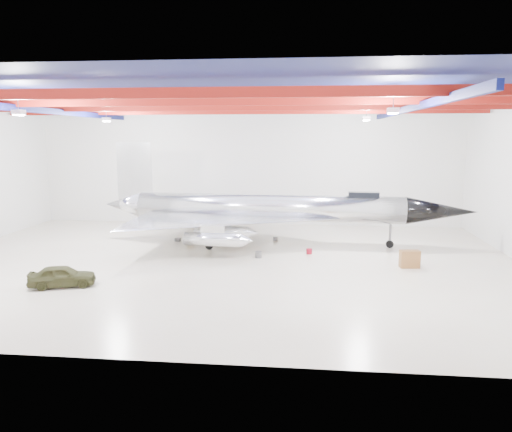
# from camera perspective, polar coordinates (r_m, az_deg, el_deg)

# --- Properties ---
(floor) EXTENTS (40.00, 40.00, 0.00)m
(floor) POSITION_cam_1_polar(r_m,az_deg,el_deg) (33.83, -4.08, -5.29)
(floor) COLOR beige
(floor) RESTS_ON ground
(wall_back) EXTENTS (40.00, 0.00, 40.00)m
(wall_back) POSITION_cam_1_polar(r_m,az_deg,el_deg) (47.69, -0.99, 5.65)
(wall_back) COLOR silver
(wall_back) RESTS_ON floor
(ceiling) EXTENTS (40.00, 40.00, 0.00)m
(ceiling) POSITION_cam_1_polar(r_m,az_deg,el_deg) (32.86, -4.31, 13.63)
(ceiling) COLOR #0A0F38
(ceiling) RESTS_ON wall_back
(ceiling_structure) EXTENTS (39.50, 29.50, 1.08)m
(ceiling_structure) POSITION_cam_1_polar(r_m,az_deg,el_deg) (32.81, -4.29, 12.45)
(ceiling_structure) COLOR maroon
(ceiling_structure) RESTS_ON ceiling
(jet_aircraft) EXTENTS (28.98, 17.25, 7.90)m
(jet_aircraft) POSITION_cam_1_polar(r_m,az_deg,el_deg) (38.86, 1.35, 0.53)
(jet_aircraft) COLOR silver
(jet_aircraft) RESTS_ON floor
(jeep) EXTENTS (3.90, 2.54, 1.24)m
(jeep) POSITION_cam_1_polar(r_m,az_deg,el_deg) (30.35, -21.28, -6.40)
(jeep) COLOR #35361B
(jeep) RESTS_ON floor
(desk) EXTENTS (1.30, 0.75, 1.14)m
(desk) POSITION_cam_1_polar(r_m,az_deg,el_deg) (33.75, 17.15, -4.72)
(desk) COLOR brown
(desk) RESTS_ON floor
(crate_ply) EXTENTS (0.54, 0.45, 0.36)m
(crate_ply) POSITION_cam_1_polar(r_m,az_deg,el_deg) (39.26, -7.52, -3.04)
(crate_ply) COLOR olive
(crate_ply) RESTS_ON floor
(toolbox_red) EXTENTS (0.56, 0.48, 0.35)m
(toolbox_red) POSITION_cam_1_polar(r_m,az_deg,el_deg) (39.53, -1.59, -2.89)
(toolbox_red) COLOR maroon
(toolbox_red) RESTS_ON floor
(engine_drum) EXTENTS (0.54, 0.54, 0.43)m
(engine_drum) POSITION_cam_1_polar(r_m,az_deg,el_deg) (34.93, 0.29, -4.44)
(engine_drum) COLOR #59595B
(engine_drum) RESTS_ON floor
(parts_bin) EXTENTS (0.64, 0.58, 0.37)m
(parts_bin) POSITION_cam_1_polar(r_m,az_deg,el_deg) (41.28, -1.57, -2.35)
(parts_bin) COLOR olive
(parts_bin) RESTS_ON floor
(crate_small) EXTENTS (0.48, 0.42, 0.29)m
(crate_small) POSITION_cam_1_polar(r_m,az_deg,el_deg) (40.71, -8.93, -2.68)
(crate_small) COLOR #59595B
(crate_small) RESTS_ON floor
(tool_chest) EXTENTS (0.55, 0.55, 0.38)m
(tool_chest) POSITION_cam_1_polar(r_m,az_deg,el_deg) (36.24, 6.10, -4.03)
(tool_chest) COLOR maroon
(tool_chest) RESTS_ON floor
(spares_box) EXTENTS (0.45, 0.45, 0.33)m
(spares_box) POSITION_cam_1_polar(r_m,az_deg,el_deg) (40.48, 2.22, -2.62)
(spares_box) COLOR #59595B
(spares_box) RESTS_ON floor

